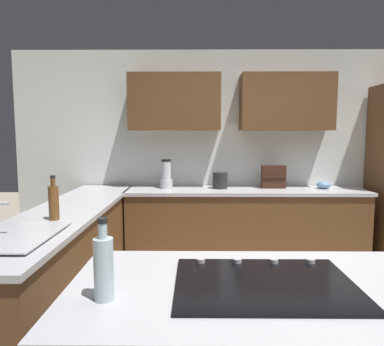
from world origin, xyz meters
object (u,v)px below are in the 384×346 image
at_px(spice_rack, 273,177).
at_px(dish_soap_bottle, 54,202).
at_px(cooktop, 264,283).
at_px(blender, 166,176).
at_px(kettle, 220,180).
at_px(mixing_bowl, 324,185).
at_px(sink_unit, 15,235).
at_px(oil_bottle, 104,267).

relative_size(spice_rack, dish_soap_bottle, 0.85).
xyz_separation_m(cooktop, blender, (0.65, -2.78, 0.14)).
xyz_separation_m(cooktop, kettle, (-0.00, -2.78, 0.09)).
xyz_separation_m(mixing_bowl, spice_rack, (0.60, -0.03, 0.09)).
xyz_separation_m(sink_unit, blender, (-0.78, -2.10, 0.13)).
bearing_deg(cooktop, kettle, -90.08).
distance_m(spice_rack, oil_bottle, 3.23).
height_order(blender, spice_rack, blender).
bearing_deg(cooktop, mixing_bowl, -114.31).
height_order(cooktop, kettle, kettle).
bearing_deg(kettle, oil_bottle, 77.38).
bearing_deg(oil_bottle, spice_rack, -113.84).
xyz_separation_m(spice_rack, kettle, (0.65, 0.03, -0.04)).
bearing_deg(blender, oil_bottle, 89.92).
relative_size(blender, dish_soap_bottle, 1.04).
distance_m(sink_unit, cooktop, 1.58).
relative_size(cooktop, spice_rack, 2.64).
xyz_separation_m(mixing_bowl, kettle, (1.25, 0.00, 0.05)).
bearing_deg(cooktop, blender, -76.89).
relative_size(blender, mixing_bowl, 2.13).
distance_m(mixing_bowl, spice_rack, 0.61).
bearing_deg(kettle, dish_soap_bottle, 49.73).
xyz_separation_m(spice_rack, dish_soap_bottle, (2.02, 1.65, 0.00)).
relative_size(cooktop, kettle, 3.82).
distance_m(kettle, dish_soap_bottle, 2.12).
height_order(sink_unit, dish_soap_bottle, dish_soap_bottle).
height_order(cooktop, blender, blender).
distance_m(blender, spice_rack, 1.30).
xyz_separation_m(kettle, dish_soap_bottle, (1.37, 1.62, 0.04)).
xyz_separation_m(blender, spice_rack, (-1.30, -0.03, -0.01)).
relative_size(cooktop, dish_soap_bottle, 2.24).
bearing_deg(sink_unit, blender, -110.36).
distance_m(cooktop, dish_soap_bottle, 1.80).
height_order(sink_unit, mixing_bowl, sink_unit).
height_order(sink_unit, oil_bottle, oil_bottle).
xyz_separation_m(sink_unit, kettle, (-1.43, -2.10, 0.08)).
distance_m(dish_soap_bottle, oil_bottle, 1.49).
bearing_deg(blender, sink_unit, 69.64).
height_order(mixing_bowl, oil_bottle, oil_bottle).
bearing_deg(spice_rack, sink_unit, 45.67).
height_order(spice_rack, oil_bottle, oil_bottle).
relative_size(sink_unit, dish_soap_bottle, 2.06).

